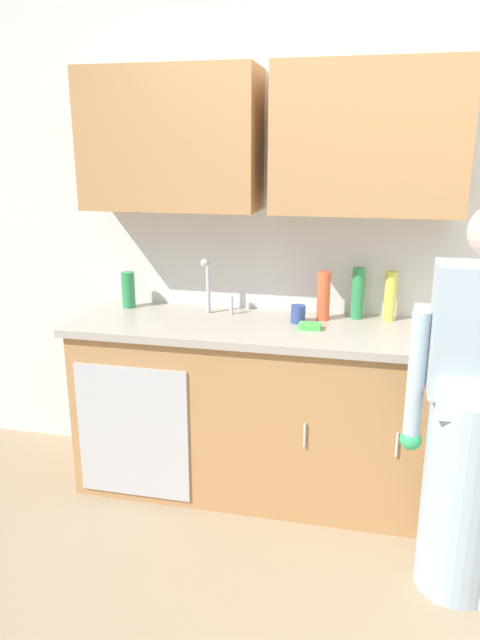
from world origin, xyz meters
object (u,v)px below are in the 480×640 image
at_px(bottle_water_tall, 323,296).
at_px(knife_on_counter, 442,340).
at_px(sink, 207,323).
at_px(person_at_sink, 470,438).
at_px(bottle_dish_liquid, 357,293).
at_px(bottle_soap, 389,296).
at_px(cup_by_sink, 297,314).
at_px(sponge, 309,326).
at_px(bottle_cleaner_spray, 128,290).

relative_size(bottle_water_tall, knife_on_counter, 1.08).
height_order(sink, knife_on_counter, sink).
bearing_deg(bottle_water_tall, person_at_sink, -47.41).
relative_size(bottle_dish_liquid, bottle_soap, 1.04).
bearing_deg(cup_by_sink, sink, -172.09).
bearing_deg(knife_on_counter, bottle_soap, -71.03).
bearing_deg(sink, bottle_soap, 13.00).
bearing_deg(bottle_water_tall, sink, -165.76).
bearing_deg(sink, bottle_water_tall, 14.24).
bearing_deg(cup_by_sink, bottle_water_tall, 34.93).
xyz_separation_m(person_at_sink, sponge, (-0.72, 0.54, 0.26)).
xyz_separation_m(bottle_cleaner_spray, cup_by_sink, (0.98, -0.10, -0.06)).
relative_size(cup_by_sink, sponge, 0.83).
distance_m(bottle_water_tall, cup_by_sink, 0.17).
distance_m(sink, bottle_cleaner_spray, 0.55).
bearing_deg(bottle_cleaner_spray, sink, -17.37).
relative_size(bottle_dish_liquid, sponge, 2.48).
height_order(bottle_cleaner_spray, bottle_soap, bottle_soap).
relative_size(sink, cup_by_sink, 5.47).
xyz_separation_m(bottle_water_tall, bottle_dish_liquid, (0.17, 0.07, 0.01)).
height_order(person_at_sink, bottle_soap, person_at_sink).
bearing_deg(cup_by_sink, person_at_sink, -39.19).
height_order(cup_by_sink, knife_on_counter, cup_by_sink).
xyz_separation_m(cup_by_sink, sponge, (0.07, -0.10, -0.03)).
height_order(bottle_dish_liquid, sponge, bottle_dish_liquid).
bearing_deg(person_at_sink, sink, 155.24).
xyz_separation_m(bottle_soap, sponge, (-0.39, -0.25, -0.12)).
distance_m(bottle_dish_liquid, knife_on_counter, 0.53).
height_order(sink, bottle_cleaner_spray, sink).
relative_size(person_at_sink, sponge, 14.73).
distance_m(bottle_water_tall, bottle_dish_liquid, 0.19).
height_order(knife_on_counter, sponge, sponge).
distance_m(bottle_soap, sponge, 0.47).
xyz_separation_m(bottle_dish_liquid, bottle_soap, (0.17, -0.00, -0.01)).
distance_m(person_at_sink, bottle_soap, 0.94).
xyz_separation_m(sink, knife_on_counter, (1.17, -0.08, 0.02)).
relative_size(bottle_cleaner_spray, bottle_water_tall, 0.79).
xyz_separation_m(bottle_soap, cup_by_sink, (-0.46, -0.15, -0.08)).
bearing_deg(bottle_dish_liquid, person_at_sink, -58.07).
height_order(person_at_sink, bottle_water_tall, person_at_sink).
distance_m(bottle_dish_liquid, cup_by_sink, 0.34).
height_order(bottle_water_tall, cup_by_sink, bottle_water_tall).
height_order(bottle_water_tall, bottle_soap, bottle_soap).
bearing_deg(bottle_dish_liquid, knife_on_counter, -35.66).
bearing_deg(sponge, bottle_cleaner_spray, 169.44).
xyz_separation_m(bottle_cleaner_spray, knife_on_counter, (1.69, -0.24, -0.10)).
xyz_separation_m(person_at_sink, bottle_water_tall, (-0.67, 0.73, 0.38)).
bearing_deg(sink, sponge, -3.79).
xyz_separation_m(knife_on_counter, sponge, (-0.63, 0.05, 0.01)).
bearing_deg(bottle_soap, bottle_dish_liquid, 179.29).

